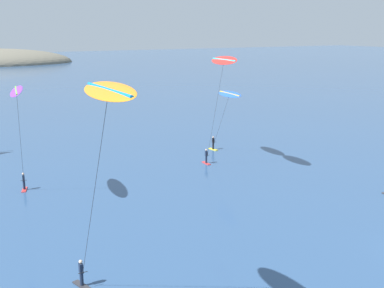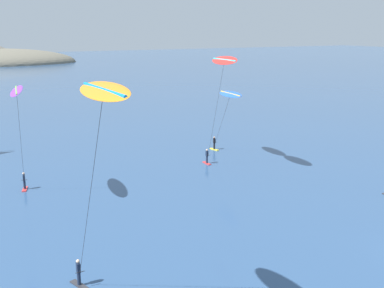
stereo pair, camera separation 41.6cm
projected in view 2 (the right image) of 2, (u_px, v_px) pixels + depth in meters
name	position (u px, v px, depth m)	size (l,w,h in m)	color
kitesurfer_orange	(101.00, 110.00, 21.40)	(1.41, 9.51, 12.72)	#2D2D33
kitesurfer_red	(223.00, 70.00, 49.02)	(1.61, 7.01, 12.29)	red
kitesurfer_purple	(17.00, 99.00, 40.74)	(2.06, 7.37, 10.26)	red
kitesurfer_blue	(229.00, 99.00, 55.89)	(1.79, 7.38, 7.89)	yellow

